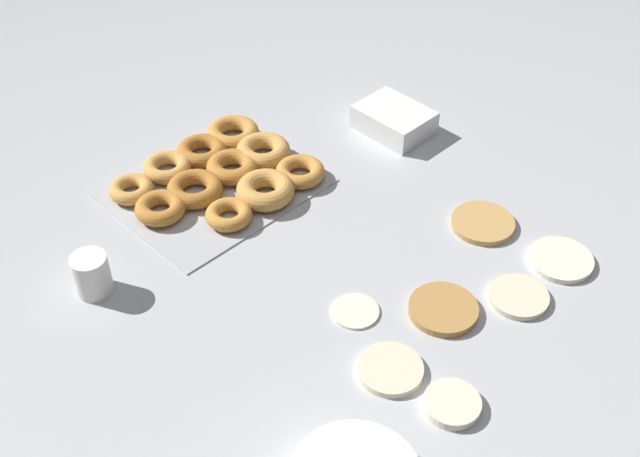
# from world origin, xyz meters

# --- Properties ---
(ground_plane) EXTENTS (3.00, 3.00, 0.00)m
(ground_plane) POSITION_xyz_m (0.00, 0.00, 0.00)
(ground_plane) COLOR #B2B5BA
(pancake_0) EXTENTS (0.10, 0.10, 0.01)m
(pancake_0) POSITION_xyz_m (-0.11, 0.19, 0.01)
(pancake_0) COLOR beige
(pancake_0) RESTS_ON ground_plane
(pancake_1) EXTENTS (0.08, 0.08, 0.01)m
(pancake_1) POSITION_xyz_m (0.10, 0.02, 0.00)
(pancake_1) COLOR silver
(pancake_1) RESTS_ON ground_plane
(pancake_2) EXTENTS (0.12, 0.12, 0.01)m
(pancake_2) POSITION_xyz_m (-0.00, 0.12, 0.01)
(pancake_2) COLOR #B27F42
(pancake_2) RESTS_ON ground_plane
(pancake_3) EXTENTS (0.10, 0.10, 0.01)m
(pancake_3) POSITION_xyz_m (0.16, 0.14, 0.01)
(pancake_3) COLOR beige
(pancake_3) RESTS_ON ground_plane
(pancake_4) EXTENTS (0.12, 0.12, 0.01)m
(pancake_4) POSITION_xyz_m (-0.22, 0.04, 0.01)
(pancake_4) COLOR tan
(pancake_4) RESTS_ON ground_plane
(pancake_5) EXTENTS (0.09, 0.09, 0.02)m
(pancake_5) POSITION_xyz_m (0.14, 0.25, 0.01)
(pancake_5) COLOR beige
(pancake_5) RESTS_ON ground_plane
(pancake_6) EXTENTS (0.11, 0.11, 0.01)m
(pancake_6) POSITION_xyz_m (-0.24, 0.19, 0.01)
(pancake_6) COLOR silver
(pancake_6) RESTS_ON ground_plane
(donut_tray) EXTENTS (0.38, 0.31, 0.04)m
(donut_tray) POSITION_xyz_m (0.04, -0.40, 0.02)
(donut_tray) COLOR #ADAFB5
(donut_tray) RESTS_ON ground_plane
(container_stack) EXTENTS (0.11, 0.15, 0.05)m
(container_stack) POSITION_xyz_m (-0.34, -0.29, 0.03)
(container_stack) COLOR white
(container_stack) RESTS_ON ground_plane
(paper_cup) EXTENTS (0.06, 0.06, 0.08)m
(paper_cup) POSITION_xyz_m (0.38, -0.32, 0.04)
(paper_cup) COLOR white
(paper_cup) RESTS_ON ground_plane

